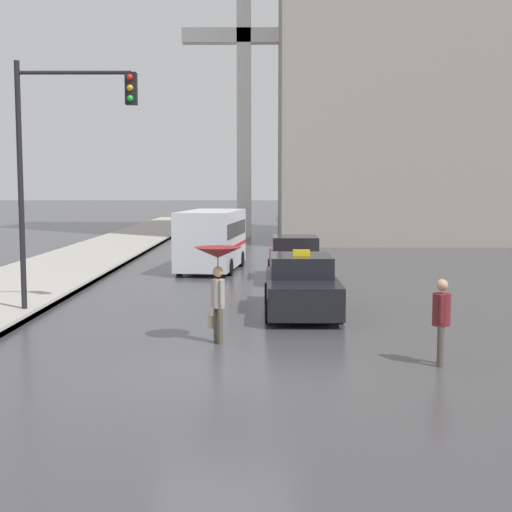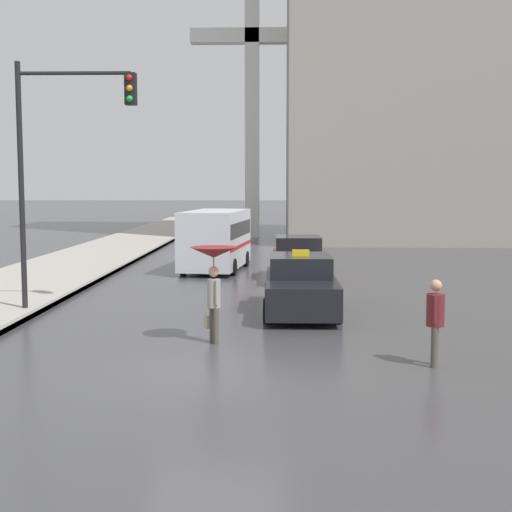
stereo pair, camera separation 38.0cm
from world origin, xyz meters
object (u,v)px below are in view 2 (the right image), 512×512
object	(u,v)px
pedestrian_with_umbrella	(214,266)
pedestrian_man	(435,315)
traffic_light	(63,143)
ambulance_van	(216,237)
taxi	(300,287)
monument_cross	(252,80)
sedan_red	(298,260)

from	to	relation	value
pedestrian_with_umbrella	pedestrian_man	distance (m)	4.68
pedestrian_with_umbrella	traffic_light	size ratio (longest dim) A/B	0.32
ambulance_van	pedestrian_man	world-z (taller)	ambulance_van
taxi	ambulance_van	world-z (taller)	ambulance_van
taxi	monument_cross	size ratio (longest dim) A/B	0.26
pedestrian_with_umbrella	traffic_light	xyz separation A→B (m)	(-4.14, 3.41, 2.77)
sedan_red	pedestrian_man	distance (m)	12.33
ambulance_van	monument_cross	distance (m)	20.14
ambulance_van	monument_cross	size ratio (longest dim) A/B	0.30
pedestrian_with_umbrella	pedestrian_man	xyz separation A→B (m)	(4.24, -1.85, -0.69)
ambulance_van	sedan_red	bearing A→B (deg)	145.73
sedan_red	traffic_light	bearing A→B (deg)	47.72
pedestrian_man	traffic_light	size ratio (longest dim) A/B	0.25
taxi	traffic_light	bearing A→B (deg)	2.52
pedestrian_with_umbrella	monument_cross	xyz separation A→B (m)	(-0.19, 31.16, 8.38)
traffic_light	pedestrian_man	bearing A→B (deg)	-32.10
traffic_light	monument_cross	distance (m)	28.58
pedestrian_with_umbrella	pedestrian_man	world-z (taller)	pedestrian_with_umbrella
ambulance_van	pedestrian_man	xyz separation A→B (m)	(5.28, -14.86, -0.35)
taxi	monument_cross	xyz separation A→B (m)	(-2.15, 27.48, 9.33)
sedan_red	pedestrian_with_umbrella	distance (m)	10.55
taxi	traffic_light	world-z (taller)	traffic_light
ambulance_van	traffic_light	world-z (taller)	traffic_light
monument_cross	pedestrian_with_umbrella	bearing A→B (deg)	-89.65
taxi	traffic_light	xyz separation A→B (m)	(-6.10, -0.27, 3.72)
monument_cross	taxi	bearing A→B (deg)	-85.52
ambulance_van	traffic_light	distance (m)	10.56
taxi	ambulance_van	size ratio (longest dim) A/B	0.86
pedestrian_man	traffic_light	bearing A→B (deg)	-105.96
sedan_red	traffic_light	size ratio (longest dim) A/B	0.66
taxi	sedan_red	bearing A→B (deg)	-91.34
monument_cross	pedestrian_man	bearing A→B (deg)	-82.35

